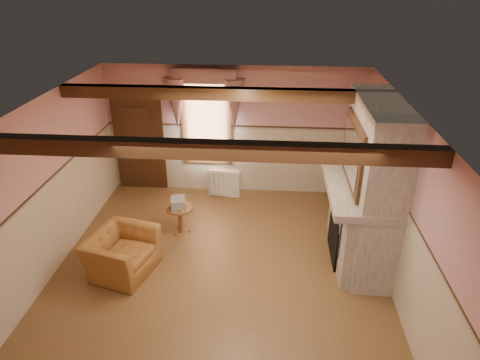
# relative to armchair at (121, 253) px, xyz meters

# --- Properties ---
(floor) EXTENTS (5.50, 6.00, 0.01)m
(floor) POSITION_rel_armchair_xyz_m (1.60, 0.08, -0.35)
(floor) COLOR brown
(floor) RESTS_ON ground
(ceiling) EXTENTS (5.50, 6.00, 0.01)m
(ceiling) POSITION_rel_armchair_xyz_m (1.60, 0.08, 2.45)
(ceiling) COLOR silver
(ceiling) RESTS_ON wall_back
(wall_back) EXTENTS (5.50, 0.02, 2.80)m
(wall_back) POSITION_rel_armchair_xyz_m (1.60, 3.08, 1.05)
(wall_back) COLOR #CD8D94
(wall_back) RESTS_ON floor
(wall_front) EXTENTS (5.50, 0.02, 2.80)m
(wall_front) POSITION_rel_armchair_xyz_m (1.60, -2.92, 1.05)
(wall_front) COLOR #CD8D94
(wall_front) RESTS_ON floor
(wall_left) EXTENTS (0.02, 6.00, 2.80)m
(wall_left) POSITION_rel_armchair_xyz_m (-1.15, 0.08, 1.05)
(wall_left) COLOR #CD8D94
(wall_left) RESTS_ON floor
(wall_right) EXTENTS (0.02, 6.00, 2.80)m
(wall_right) POSITION_rel_armchair_xyz_m (4.35, 0.08, 1.05)
(wall_right) COLOR #CD8D94
(wall_right) RESTS_ON floor
(wainscot) EXTENTS (5.50, 6.00, 1.50)m
(wainscot) POSITION_rel_armchair_xyz_m (1.60, 0.08, 0.40)
(wainscot) COLOR beige
(wainscot) RESTS_ON floor
(chair_rail) EXTENTS (5.50, 6.00, 0.08)m
(chair_rail) POSITION_rel_armchair_xyz_m (1.60, 0.08, 1.15)
(chair_rail) COLOR black
(chair_rail) RESTS_ON wainscot
(firebox) EXTENTS (0.20, 0.95, 0.90)m
(firebox) POSITION_rel_armchair_xyz_m (3.60, 0.68, 0.10)
(firebox) COLOR black
(firebox) RESTS_ON floor
(armchair) EXTENTS (1.19, 1.28, 0.70)m
(armchair) POSITION_rel_armchair_xyz_m (0.00, 0.00, 0.00)
(armchair) COLOR #9E662D
(armchair) RESTS_ON floor
(side_table) EXTENTS (0.64, 0.64, 0.55)m
(side_table) POSITION_rel_armchair_xyz_m (0.73, 1.22, -0.07)
(side_table) COLOR brown
(side_table) RESTS_ON floor
(book_stack) EXTENTS (0.33, 0.37, 0.20)m
(book_stack) POSITION_rel_armchair_xyz_m (0.72, 1.19, 0.30)
(book_stack) COLOR #B7AD8C
(book_stack) RESTS_ON side_table
(radiator) EXTENTS (0.72, 0.29, 0.60)m
(radiator) POSITION_rel_armchair_xyz_m (1.40, 2.78, -0.05)
(radiator) COLOR white
(radiator) RESTS_ON floor
(bowl) EXTENTS (0.38, 0.38, 0.09)m
(bowl) POSITION_rel_armchair_xyz_m (3.85, 0.89, 1.12)
(bowl) COLOR brown
(bowl) RESTS_ON mantel
(mantel_clock) EXTENTS (0.14, 0.24, 0.20)m
(mantel_clock) POSITION_rel_armchair_xyz_m (3.85, 1.45, 1.17)
(mantel_clock) COLOR black
(mantel_clock) RESTS_ON mantel
(oil_lamp) EXTENTS (0.11, 0.11, 0.28)m
(oil_lamp) POSITION_rel_armchair_xyz_m (3.85, 0.99, 1.21)
(oil_lamp) COLOR gold
(oil_lamp) RESTS_ON mantel
(candle_red) EXTENTS (0.06, 0.06, 0.16)m
(candle_red) POSITION_rel_armchair_xyz_m (3.85, 0.11, 1.15)
(candle_red) COLOR #AA1427
(candle_red) RESTS_ON mantel
(jar_yellow) EXTENTS (0.06, 0.06, 0.12)m
(jar_yellow) POSITION_rel_armchair_xyz_m (3.85, 0.53, 1.13)
(jar_yellow) COLOR gold
(jar_yellow) RESTS_ON mantel
(fireplace) EXTENTS (0.85, 2.00, 2.80)m
(fireplace) POSITION_rel_armchair_xyz_m (4.03, 0.68, 1.05)
(fireplace) COLOR gray
(fireplace) RESTS_ON floor
(mantel) EXTENTS (1.05, 2.05, 0.12)m
(mantel) POSITION_rel_armchair_xyz_m (3.85, 0.68, 1.01)
(mantel) COLOR gray
(mantel) RESTS_ON fireplace
(overmantel_mirror) EXTENTS (0.06, 1.44, 1.04)m
(overmantel_mirror) POSITION_rel_armchair_xyz_m (3.66, 0.68, 1.62)
(overmantel_mirror) COLOR silver
(overmantel_mirror) RESTS_ON fireplace
(door) EXTENTS (1.10, 0.10, 2.10)m
(door) POSITION_rel_armchair_xyz_m (-0.50, 3.02, 0.70)
(door) COLOR black
(door) RESTS_ON floor
(window) EXTENTS (1.06, 0.08, 2.02)m
(window) POSITION_rel_armchair_xyz_m (1.00, 3.05, 1.30)
(window) COLOR white
(window) RESTS_ON wall_back
(window_drapes) EXTENTS (1.30, 0.14, 1.40)m
(window_drapes) POSITION_rel_armchair_xyz_m (1.00, 2.96, 1.90)
(window_drapes) COLOR gray
(window_drapes) RESTS_ON wall_back
(ceiling_beam_front) EXTENTS (5.50, 0.18, 0.20)m
(ceiling_beam_front) POSITION_rel_armchair_xyz_m (1.60, -1.12, 2.35)
(ceiling_beam_front) COLOR black
(ceiling_beam_front) RESTS_ON ceiling
(ceiling_beam_back) EXTENTS (5.50, 0.18, 0.20)m
(ceiling_beam_back) POSITION_rel_armchair_xyz_m (1.60, 1.28, 2.35)
(ceiling_beam_back) COLOR black
(ceiling_beam_back) RESTS_ON ceiling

